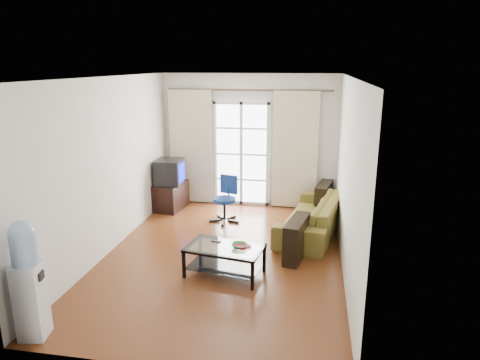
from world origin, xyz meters
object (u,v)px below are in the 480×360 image
object	(u,v)px
coffee_table	(225,257)
crt_tv	(168,172)
tv_stand	(171,196)
task_chair	(225,208)
water_cooler	(28,278)
sofa	(312,216)

from	to	relation	value
coffee_table	crt_tv	distance (m)	3.08
tv_stand	task_chair	size ratio (longest dim) A/B	0.87
task_chair	coffee_table	bearing A→B (deg)	-63.26
water_cooler	tv_stand	bearing A→B (deg)	78.43
crt_tv	coffee_table	bearing A→B (deg)	-58.20
sofa	water_cooler	size ratio (longest dim) A/B	1.68
coffee_table	water_cooler	bearing A→B (deg)	-135.25
sofa	water_cooler	distance (m)	4.61
task_chair	tv_stand	bearing A→B (deg)	173.44
coffee_table	task_chair	size ratio (longest dim) A/B	1.33
tv_stand	water_cooler	world-z (taller)	water_cooler
coffee_table	task_chair	world-z (taller)	task_chair
sofa	coffee_table	size ratio (longest dim) A/B	1.98
coffee_table	tv_stand	xyz separation A→B (m)	(-1.67, 2.59, -0.00)
tv_stand	water_cooler	xyz separation A→B (m)	(-0.08, -4.33, 0.43)
water_cooler	crt_tv	bearing A→B (deg)	78.43
task_chair	water_cooler	world-z (taller)	water_cooler
sofa	coffee_table	distance (m)	2.15
tv_stand	water_cooler	size ratio (longest dim) A/B	0.56
tv_stand	crt_tv	distance (m)	0.53
sofa	task_chair	bearing A→B (deg)	-88.76
water_cooler	coffee_table	bearing A→B (deg)	34.22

